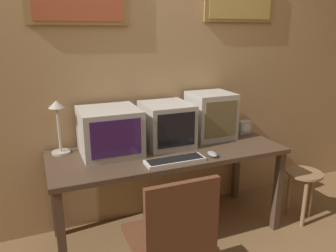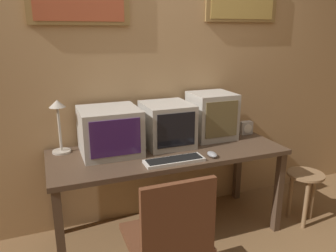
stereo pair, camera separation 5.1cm
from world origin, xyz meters
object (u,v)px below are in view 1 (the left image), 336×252
Objects in this scene: mouse_near_keyboard at (212,154)px; desk_lamp at (58,119)px; monitor_left at (110,131)px; desk_clock at (244,127)px; monitor_center at (167,124)px; side_stool at (303,185)px; office_chair at (171,252)px; keyboard_main at (175,160)px; monitor_right at (211,115)px.

desk_lamp is (-1.04, 0.50, 0.25)m from mouse_near_keyboard.
desk_clock is at bearing 1.41° from monitor_left.
monitor_center is 0.46m from mouse_near_keyboard.
desk_lamp reaches higher than side_stool.
monitor_center reaches higher than office_chair.
desk_lamp is at bearing 146.05° from keyboard_main.
monitor_right is 0.91× the size of keyboard_main.
monitor_right is 0.44× the size of office_chair.
keyboard_main is 0.93m from desk_lamp.
monitor_left is 0.95× the size of side_stool.
monitor_left is 1.75m from side_stool.
mouse_near_keyboard is 0.94× the size of desk_clock.
monitor_center is at bearing 69.53° from office_chair.
desk_lamp reaches higher than monitor_left.
monitor_left is at bearing 100.06° from office_chair.
desk_clock is (0.78, 0.01, -0.12)m from monitor_center.
monitor_left is 0.91m from monitor_right.
desk_lamp is at bearing 164.95° from side_stool.
mouse_near_keyboard is (0.69, -0.36, -0.16)m from monitor_left.
side_stool is (1.13, -0.40, -0.57)m from monitor_center.
keyboard_main is 0.48× the size of office_chair.
desk_lamp reaches higher than office_chair.
monitor_right is 1.02m from side_stool.
monitor_right is 0.96× the size of desk_lamp.
monitor_left reaches higher than mouse_near_keyboard.
monitor_left is 3.77× the size of desk_clock.
office_chair reaches higher than desk_clock.
monitor_right reaches higher than keyboard_main.
monitor_right reaches higher than side_stool.
desk_clock is (0.34, -0.03, -0.14)m from monitor_right.
monitor_left is 0.79m from mouse_near_keyboard.
monitor_right is (0.91, 0.06, 0.02)m from monitor_left.
monitor_left reaches higher than office_chair.
monitor_center is 0.98× the size of desk_lamp.
desk_lamp is at bearing 158.29° from monitor_left.
office_chair is 1.53m from side_stool.
keyboard_main is 0.30m from mouse_near_keyboard.
side_stool is at bearing -49.50° from desk_clock.
monitor_left is 1.11× the size of monitor_right.
side_stool is (0.70, -0.44, -0.59)m from monitor_right.
monitor_left reaches higher than monitor_center.
keyboard_main is at bearing -141.54° from monitor_right.
desk_lamp is (-0.35, 0.14, 0.10)m from monitor_left.
desk_lamp is at bearing 117.02° from office_chair.
monitor_center reaches higher than mouse_near_keyboard.
desk_lamp is 2.13m from side_stool.
mouse_near_keyboard is 0.26× the size of desk_lamp.
desk_clock is 0.13× the size of office_chair.
office_chair is (-0.76, -0.91, -0.55)m from monitor_right.
desk_clock is at bearing 130.50° from side_stool.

